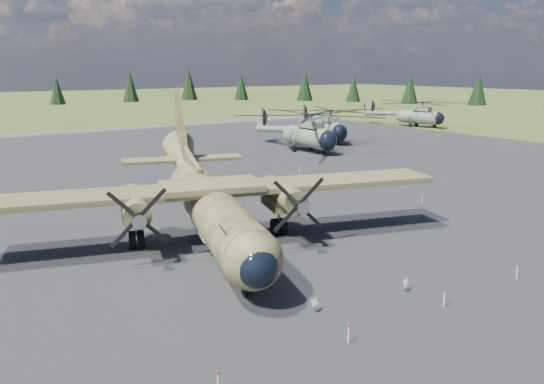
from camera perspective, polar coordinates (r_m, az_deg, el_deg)
ground at (r=34.71m, az=-2.06°, el=-5.11°), size 500.00×500.00×0.00m
apron at (r=43.15m, az=-9.20°, el=-1.61°), size 120.00×120.00×0.04m
transport_plane at (r=34.32m, az=-6.91°, el=-0.48°), size 29.53×26.34×9.87m
helicopter_near at (r=70.50m, az=3.93°, el=7.23°), size 20.15×23.73×5.10m
helicopter_mid at (r=80.18m, az=6.17°, el=7.80°), size 24.01×24.43×4.89m
helicopter_far at (r=104.81m, az=15.61°, el=8.59°), size 23.10×23.85×4.74m
info_placard_left at (r=24.71m, az=4.60°, el=-11.89°), size 0.44×0.30×0.64m
info_placard_right at (r=27.54m, az=14.18°, el=-9.55°), size 0.45×0.30×0.65m
barrier_fence at (r=34.26m, az=-2.65°, el=-4.47°), size 33.12×29.62×0.85m
treeline at (r=29.87m, az=-1.53°, el=1.52°), size 316.51×313.61×10.91m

